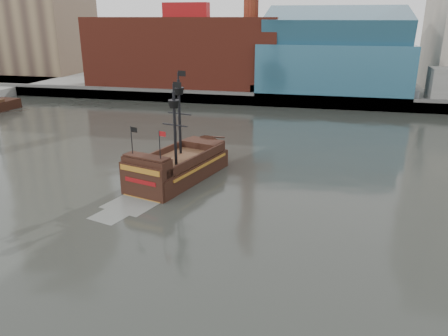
# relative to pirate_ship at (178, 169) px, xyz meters

# --- Properties ---
(ground) EXTENTS (400.00, 400.00, 0.00)m
(ground) POSITION_rel_pirate_ship_xyz_m (6.31, -18.59, -1.13)
(ground) COLOR #282B26
(ground) RESTS_ON ground
(promenade_far) EXTENTS (220.00, 60.00, 2.00)m
(promenade_far) POSITION_rel_pirate_ship_xyz_m (6.31, 73.41, -0.13)
(promenade_far) COLOR slate
(promenade_far) RESTS_ON ground
(seawall) EXTENTS (220.00, 1.00, 2.60)m
(seawall) POSITION_rel_pirate_ship_xyz_m (6.31, 43.91, 0.17)
(seawall) COLOR #4C4C49
(seawall) RESTS_ON ground
(pirate_ship) EXTENTS (9.27, 17.39, 12.48)m
(pirate_ship) POSITION_rel_pirate_ship_xyz_m (0.00, 0.00, 0.00)
(pirate_ship) COLOR black
(pirate_ship) RESTS_ON ground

